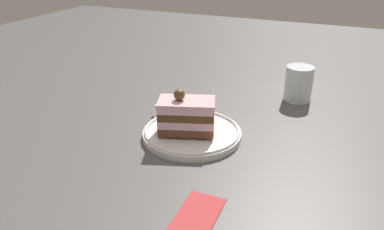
{
  "coord_description": "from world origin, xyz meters",
  "views": [
    {
      "loc": [
        0.63,
        0.29,
        0.36
      ],
      "look_at": [
        0.03,
        0.02,
        0.05
      ],
      "focal_mm": 35.15,
      "sensor_mm": 36.0,
      "label": 1
    }
  ],
  "objects_px": {
    "dessert_plate": "(192,133)",
    "fork": "(165,116)",
    "cake_slice": "(186,115)",
    "drink_glass_near": "(298,85)",
    "folded_napkin": "(197,216)"
  },
  "relations": [
    {
      "from": "dessert_plate",
      "to": "cake_slice",
      "type": "bearing_deg",
      "value": -31.01
    },
    {
      "from": "dessert_plate",
      "to": "drink_glass_near",
      "type": "xyz_separation_m",
      "value": [
        -0.28,
        0.16,
        0.03
      ]
    },
    {
      "from": "dessert_plate",
      "to": "drink_glass_near",
      "type": "relative_size",
      "value": 2.33
    },
    {
      "from": "folded_napkin",
      "to": "dessert_plate",
      "type": "bearing_deg",
      "value": -154.96
    },
    {
      "from": "cake_slice",
      "to": "fork",
      "type": "bearing_deg",
      "value": -119.41
    },
    {
      "from": "dessert_plate",
      "to": "cake_slice",
      "type": "distance_m",
      "value": 0.04
    },
    {
      "from": "cake_slice",
      "to": "folded_napkin",
      "type": "xyz_separation_m",
      "value": [
        0.21,
        0.11,
        -0.05
      ]
    },
    {
      "from": "folded_napkin",
      "to": "cake_slice",
      "type": "bearing_deg",
      "value": -152.26
    },
    {
      "from": "cake_slice",
      "to": "drink_glass_near",
      "type": "relative_size",
      "value": 1.44
    },
    {
      "from": "drink_glass_near",
      "to": "folded_napkin",
      "type": "relative_size",
      "value": 0.81
    },
    {
      "from": "dessert_plate",
      "to": "folded_napkin",
      "type": "height_order",
      "value": "dessert_plate"
    },
    {
      "from": "drink_glass_near",
      "to": "folded_napkin",
      "type": "height_order",
      "value": "drink_glass_near"
    },
    {
      "from": "dessert_plate",
      "to": "folded_napkin",
      "type": "xyz_separation_m",
      "value": [
        0.22,
        0.1,
        -0.01
      ]
    },
    {
      "from": "dessert_plate",
      "to": "cake_slice",
      "type": "relative_size",
      "value": 1.61
    },
    {
      "from": "dessert_plate",
      "to": "fork",
      "type": "height_order",
      "value": "fork"
    }
  ]
}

